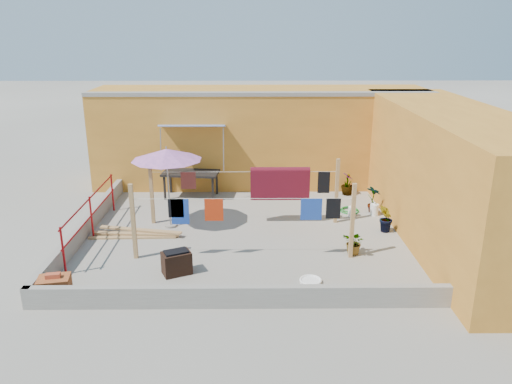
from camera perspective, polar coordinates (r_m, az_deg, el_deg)
ground at (r=13.02m, az=-1.36°, el=-4.80°), size 80.00×80.00×0.00m
wall_back at (r=17.04m, az=0.49°, el=6.42°), size 11.00×3.27×3.21m
wall_right at (r=13.45m, az=21.34°, el=1.90°), size 2.40×9.00×3.20m
parapet_front at (r=9.71m, az=-1.65°, el=-11.87°), size 8.30×0.16×0.44m
parapet_left at (r=13.62m, az=-18.83°, el=-3.76°), size 0.16×7.30×0.44m
red_railing at (r=13.20m, az=-18.36°, el=-2.08°), size 0.05×4.20×1.10m
clothesline_rig at (r=13.13m, az=1.87°, el=0.38°), size 5.09×2.35×1.80m
patio_umbrella at (r=13.09m, az=-10.18°, el=4.18°), size 1.84×1.84×2.21m
outdoor_table at (r=15.76m, az=-7.47°, el=2.01°), size 1.82×1.05×0.81m
brick_stack at (r=10.77m, az=-22.04°, el=-10.07°), size 0.68×0.55×0.53m
lumber_pile at (r=13.21m, az=-13.50°, el=-4.65°), size 2.37×0.64×0.14m
brazier at (r=11.04m, az=-9.06°, el=-7.96°), size 0.71×0.61×0.54m
white_basin at (r=10.69m, az=6.26°, el=-10.06°), size 0.47×0.47×0.08m
water_jug_a at (r=14.42m, az=10.89°, el=-2.19°), size 0.21×0.21×0.33m
water_jug_b at (r=14.63m, az=13.36°, el=-1.97°), size 0.24×0.24×0.38m
green_hose at (r=14.82m, az=10.63°, el=-2.04°), size 0.56×0.56×0.08m
plant_back_a at (r=15.92m, az=2.09°, el=0.91°), size 0.86×0.84×0.72m
plant_back_b at (r=16.20m, az=10.42°, el=0.93°), size 0.46×0.46×0.72m
plant_right_a at (r=14.76m, az=13.22°, el=-0.77°), size 0.50×0.52×0.82m
plant_right_b at (r=13.42m, az=14.66°, el=-2.95°), size 0.37×0.45×0.76m
plant_right_c at (r=12.01m, az=11.22°, el=-5.68°), size 0.70×0.69×0.59m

